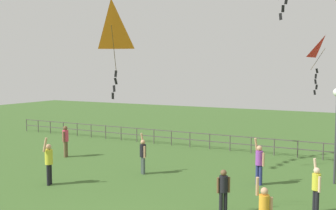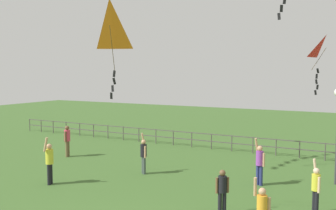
# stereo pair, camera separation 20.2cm
# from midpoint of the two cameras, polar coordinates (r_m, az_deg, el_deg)

# --- Properties ---
(person_0) EXTENTS (0.32, 0.54, 2.02)m
(person_0) POSITION_cam_midpoint_polar(r_m,az_deg,el_deg) (16.97, -17.42, -7.83)
(person_0) COLOR black
(person_0) RESTS_ON ground_plane
(person_1) EXTENTS (0.38, 0.31, 1.51)m
(person_1) POSITION_cam_midpoint_polar(r_m,az_deg,el_deg) (13.07, 7.69, -12.13)
(person_1) COLOR black
(person_1) RESTS_ON ground_plane
(person_3) EXTENTS (0.32, 0.50, 1.72)m
(person_3) POSITION_cam_midpoint_polar(r_m,az_deg,el_deg) (22.14, -15.06, -4.87)
(person_3) COLOR brown
(person_3) RESTS_ON ground_plane
(person_4) EXTENTS (0.48, 0.29, 1.81)m
(person_4) POSITION_cam_midpoint_polar(r_m,az_deg,el_deg) (11.31, 13.41, -14.76)
(person_4) COLOR brown
(person_4) RESTS_ON ground_plane
(person_5) EXTENTS (0.49, 0.39, 1.94)m
(person_5) POSITION_cam_midpoint_polar(r_m,az_deg,el_deg) (16.63, 12.91, -8.12)
(person_5) COLOR navy
(person_5) RESTS_ON ground_plane
(person_6) EXTENTS (0.42, 0.41, 1.87)m
(person_6) POSITION_cam_midpoint_polar(r_m,az_deg,el_deg) (17.94, -4.02, -7.17)
(person_6) COLOR #3F4C47
(person_6) RESTS_ON ground_plane
(person_7) EXTENTS (0.31, 0.46, 1.80)m
(person_7) POSITION_cam_midpoint_polar(r_m,az_deg,el_deg) (13.99, 20.56, -11.10)
(person_7) COLOR black
(person_7) RESTS_ON ground_plane
(kite_0) EXTENTS (0.99, 1.03, 2.86)m
(kite_0) POSITION_cam_midpoint_polar(r_m,az_deg,el_deg) (11.50, -8.80, 11.10)
(kite_0) COLOR orange
(kite_3) EXTENTS (0.93, 0.86, 2.35)m
(kite_3) POSITION_cam_midpoint_polar(r_m,az_deg,el_deg) (16.86, 21.68, 7.43)
(kite_3) COLOR red
(waterfront_railing) EXTENTS (36.00, 0.06, 0.95)m
(waterfront_railing) POSITION_cam_midpoint_polar(r_m,az_deg,el_deg) (23.06, 10.72, -5.33)
(waterfront_railing) COLOR #4C4742
(waterfront_railing) RESTS_ON ground_plane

